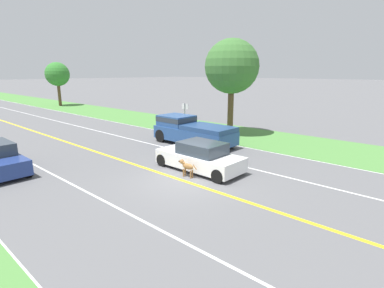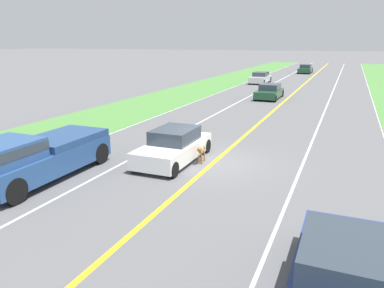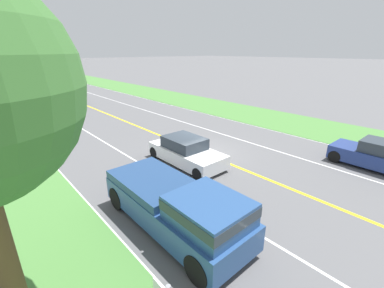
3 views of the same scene
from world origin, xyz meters
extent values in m
plane|color=#5B5B5E|center=(0.00, 0.00, 0.00)|extent=(400.00, 400.00, 0.00)
cube|color=yellow|center=(0.00, 0.00, 0.00)|extent=(0.18, 160.00, 0.01)
cube|color=white|center=(7.00, 0.00, 0.00)|extent=(0.14, 160.00, 0.01)
cube|color=white|center=(3.50, 0.00, 0.00)|extent=(0.10, 160.00, 0.01)
cube|color=white|center=(-3.50, 0.00, 0.00)|extent=(0.10, 160.00, 0.01)
cube|color=#4C843D|center=(10.00, 0.00, 0.01)|extent=(6.00, 160.00, 0.03)
cube|color=white|center=(1.64, 0.49, 0.50)|extent=(1.83, 4.36, 0.67)
cube|color=#2D3842|center=(1.64, 0.32, 1.12)|extent=(1.57, 2.09, 0.56)
cylinder|color=black|center=(2.46, 2.27, 0.31)|extent=(0.22, 0.62, 0.62)
cylinder|color=black|center=(2.46, -1.29, 0.31)|extent=(0.22, 0.62, 0.62)
cylinder|color=black|center=(0.81, 2.27, 0.31)|extent=(0.22, 0.62, 0.62)
cylinder|color=black|center=(0.81, -1.29, 0.31)|extent=(0.22, 0.62, 0.62)
ellipsoid|color=olive|center=(0.48, 0.17, 0.51)|extent=(0.24, 0.60, 0.27)
cylinder|color=olive|center=(0.53, 0.38, 0.19)|extent=(0.06, 0.06, 0.37)
cylinder|color=olive|center=(0.56, -0.03, 0.19)|extent=(0.06, 0.06, 0.37)
cylinder|color=olive|center=(0.40, 0.37, 0.19)|extent=(0.06, 0.06, 0.37)
cylinder|color=olive|center=(0.43, -0.04, 0.19)|extent=(0.06, 0.06, 0.37)
cylinder|color=olive|center=(0.46, 0.42, 0.62)|extent=(0.14, 0.17, 0.16)
sphere|color=olive|center=(0.45, 0.53, 0.67)|extent=(0.22, 0.22, 0.20)
ellipsoid|color=#331E14|center=(0.44, 0.66, 0.66)|extent=(0.10, 0.10, 0.08)
cone|color=brown|center=(0.50, 0.52, 0.75)|extent=(0.07, 0.07, 0.09)
cone|color=brown|center=(0.39, 0.51, 0.75)|extent=(0.07, 0.07, 0.09)
cylinder|color=olive|center=(0.51, -0.21, 0.55)|extent=(0.06, 0.22, 0.22)
cube|color=#284C84|center=(5.28, 4.11, 0.67)|extent=(2.07, 5.63, 0.83)
cube|color=#284C84|center=(5.28, 5.74, 1.44)|extent=(1.82, 2.13, 0.71)
cube|color=#2D3842|center=(5.28, 5.74, 1.55)|extent=(1.84, 2.15, 0.31)
cube|color=navy|center=(5.28, 2.93, 1.23)|extent=(2.03, 3.20, 0.29)
cylinder|color=black|center=(6.23, 1.90, 0.43)|extent=(0.22, 0.86, 0.86)
cylinder|color=black|center=(4.34, 6.32, 0.43)|extent=(0.22, 0.86, 0.86)
cylinder|color=black|center=(4.34, 1.90, 0.43)|extent=(0.22, 0.86, 0.86)
cube|color=#1E472D|center=(1.53, -19.12, 0.47)|extent=(1.87, 4.32, 0.61)
cube|color=#2D3842|center=(1.53, -19.29, 1.03)|extent=(1.61, 2.07, 0.52)
cylinder|color=black|center=(2.37, -17.36, 0.30)|extent=(0.22, 0.61, 0.61)
cylinder|color=black|center=(2.37, -20.88, 0.30)|extent=(0.22, 0.61, 0.61)
cylinder|color=black|center=(0.68, -17.36, 0.30)|extent=(0.22, 0.61, 0.61)
cylinder|color=black|center=(0.68, -20.88, 0.30)|extent=(0.22, 0.61, 0.61)
cube|color=silver|center=(5.10, -31.38, 0.51)|extent=(1.84, 4.64, 0.67)
cube|color=#2D3842|center=(5.10, -31.57, 1.09)|extent=(1.58, 2.23, 0.50)
cylinder|color=black|center=(5.93, -29.48, 0.32)|extent=(0.22, 0.65, 0.65)
cylinder|color=black|center=(5.93, -33.28, 0.32)|extent=(0.22, 0.65, 0.65)
cylinder|color=black|center=(4.27, -29.48, 0.32)|extent=(0.22, 0.65, 0.65)
cylinder|color=black|center=(4.27, -33.28, 0.32)|extent=(0.22, 0.65, 0.65)
cube|color=#1E472D|center=(1.73, -48.89, 0.50)|extent=(1.90, 4.64, 0.65)
cube|color=#2D3842|center=(1.73, -49.07, 1.10)|extent=(1.63, 2.23, 0.55)
cylinder|color=black|center=(2.59, -47.00, 0.33)|extent=(0.22, 0.66, 0.66)
cylinder|color=black|center=(2.59, -50.78, 0.33)|extent=(0.22, 0.66, 0.66)
cylinder|color=black|center=(0.87, -47.00, 0.33)|extent=(0.22, 0.66, 0.66)
cylinder|color=black|center=(0.87, -50.78, 0.33)|extent=(0.22, 0.66, 0.66)
cube|color=navy|center=(-5.17, 7.33, 0.52)|extent=(1.76, 4.36, 0.69)
cube|color=#2D3842|center=(-5.17, 7.50, 1.15)|extent=(1.51, 2.09, 0.57)
cylinder|color=black|center=(-5.96, 5.56, 0.31)|extent=(0.22, 0.63, 0.63)
cylinder|color=black|center=(-4.37, 5.56, 0.31)|extent=(0.22, 0.63, 0.63)
camera|label=1|loc=(-8.90, -8.62, 4.66)|focal=28.00mm
camera|label=2|loc=(-4.93, 14.20, 4.95)|focal=35.00mm
camera|label=3|loc=(9.61, 9.93, 5.61)|focal=24.00mm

